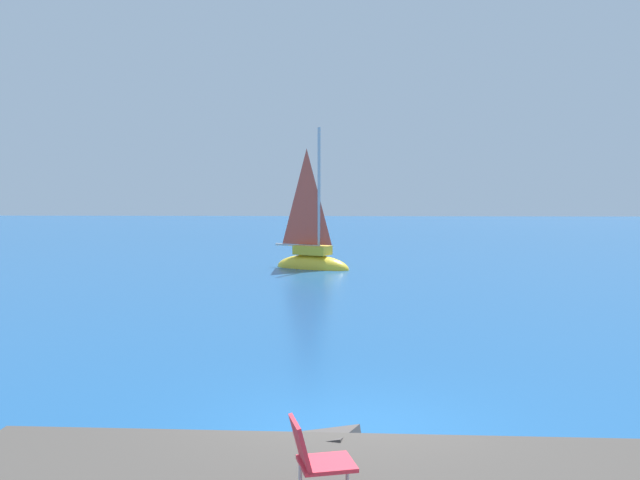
% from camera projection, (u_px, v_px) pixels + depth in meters
% --- Properties ---
extents(ground_plane, '(160.00, 160.00, 0.00)m').
position_uv_depth(ground_plane, '(353.00, 432.00, 10.24)').
color(ground_plane, navy).
extents(boulder_seaward, '(1.24, 1.06, 0.82)m').
position_uv_depth(boulder_seaward, '(309.00, 462.00, 9.14)').
color(boulder_seaward, '#474131').
rests_on(boulder_seaward, ground).
extents(boulder_inland, '(1.37, 1.57, 1.12)m').
position_uv_depth(boulder_inland, '(316.00, 464.00, 9.06)').
color(boulder_inland, '#423D39').
rests_on(boulder_inland, ground).
extents(sailboat_near, '(3.73, 2.68, 6.78)m').
position_uv_depth(sailboat_near, '(312.00, 260.00, 31.20)').
color(sailboat_near, yellow).
rests_on(sailboat_near, ground).
extents(beach_chair, '(0.70, 0.61, 0.80)m').
position_uv_depth(beach_chair, '(315.00, 455.00, 6.80)').
color(beach_chair, '#E03342').
rests_on(beach_chair, shore_ledge).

